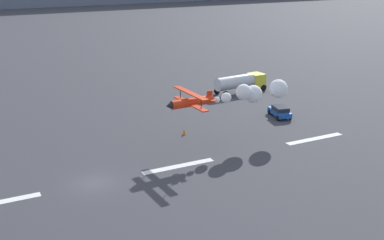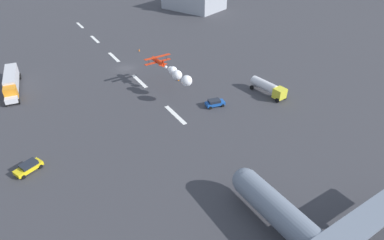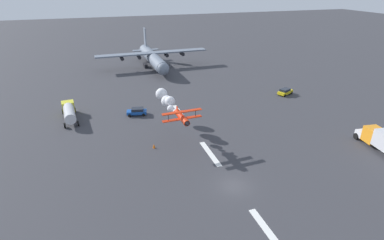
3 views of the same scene
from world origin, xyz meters
name	(u,v)px [view 2 (image 2 of 3)]	position (x,y,z in m)	size (l,w,h in m)	color
ground_plane	(126,68)	(0.00, 0.00, 0.00)	(440.00, 440.00, 0.00)	#38383D
runway_stripe_0	(80,25)	(-45.13, 0.00, 0.01)	(8.00, 0.90, 0.01)	white
runway_stripe_1	(95,39)	(-27.08, 0.00, 0.01)	(8.00, 0.90, 0.01)	white
runway_stripe_2	(114,57)	(-9.03, 0.00, 0.01)	(8.00, 0.90, 0.01)	white
runway_stripe_3	(140,81)	(9.03, 0.00, 0.01)	(8.00, 0.90, 0.01)	white
runway_stripe_4	(175,115)	(27.08, 0.00, 0.01)	(8.00, 0.90, 0.01)	white
stunt_biplane_red	(175,73)	(19.95, 4.07, 5.52)	(16.42, 6.65, 2.48)	red
semi_truck_orange	(11,81)	(-2.28, -26.64, 2.14)	(15.77, 4.91, 3.70)	silver
fuel_tanker_truck	(269,87)	(30.43, 22.06, 1.74)	(9.04, 3.51, 2.90)	yellow
followme_car_yellow	(29,167)	(29.41, -27.78, 0.81)	(3.32, 4.55, 1.52)	yellow
airport_staff_sedan	(215,103)	(28.41, 8.83, 0.81)	(2.68, 4.34, 1.52)	#194CA5
traffic_cone_near	(139,50)	(-9.60, 8.03, 0.38)	(0.44, 0.44, 0.75)	orange
traffic_cone_far	(178,79)	(13.70, 8.32, 0.38)	(0.44, 0.44, 0.75)	orange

